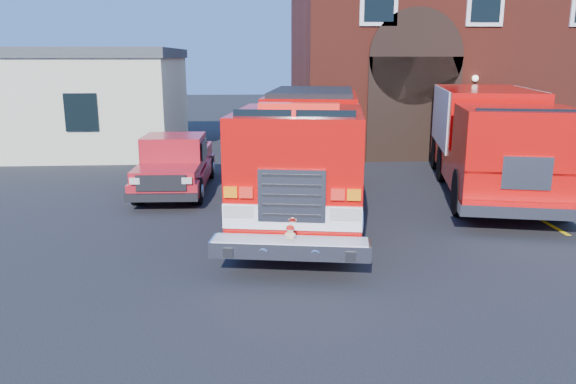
{
  "coord_description": "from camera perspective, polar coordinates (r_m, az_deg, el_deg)",
  "views": [
    {
      "loc": [
        -0.73,
        -12.31,
        3.98
      ],
      "look_at": [
        0.0,
        -1.2,
        1.3
      ],
      "focal_mm": 35.0,
      "sensor_mm": 36.0,
      "label": 1
    }
  ],
  "objects": [
    {
      "name": "side_building",
      "position": [
        26.68,
        -22.07,
        8.74
      ],
      "size": [
        10.2,
        8.2,
        4.35
      ],
      "color": "beige",
      "rests_on": "ground"
    },
    {
      "name": "fire_station",
      "position": [
        28.03,
        17.02,
        13.52
      ],
      "size": [
        15.2,
        10.2,
        8.45
      ],
      "color": "maroon",
      "rests_on": "ground"
    },
    {
      "name": "secondary_truck",
      "position": [
        18.12,
        19.92,
        5.29
      ],
      "size": [
        4.84,
        9.64,
        3.0
      ],
      "color": "black",
      "rests_on": "ground"
    },
    {
      "name": "parking_stripe_near",
      "position": [
        15.66,
        23.92,
        -2.37
      ],
      "size": [
        0.12,
        3.0,
        0.01
      ],
      "primitive_type": "cube",
      "color": "yellow",
      "rests_on": "ground"
    },
    {
      "name": "parking_stripe_far",
      "position": [
        21.0,
        16.47,
        2.06
      ],
      "size": [
        0.12,
        3.0,
        0.01
      ],
      "primitive_type": "cube",
      "color": "yellow",
      "rests_on": "ground"
    },
    {
      "name": "parking_stripe_mid",
      "position": [
        18.28,
        19.65,
        0.17
      ],
      "size": [
        0.12,
        3.0,
        0.01
      ],
      "primitive_type": "cube",
      "color": "yellow",
      "rests_on": "ground"
    },
    {
      "name": "fire_engine",
      "position": [
        14.85,
        1.98,
        4.26
      ],
      "size": [
        4.3,
        10.26,
        3.07
      ],
      "color": "black",
      "rests_on": "ground"
    },
    {
      "name": "pickup_truck",
      "position": [
        17.4,
        -11.29,
        2.8
      ],
      "size": [
        2.03,
        5.33,
        1.73
      ],
      "color": "black",
      "rests_on": "ground"
    },
    {
      "name": "ground",
      "position": [
        12.96,
        -0.35,
        -4.35
      ],
      "size": [
        100.0,
        100.0,
        0.0
      ],
      "primitive_type": "plane",
      "color": "black",
      "rests_on": "ground"
    }
  ]
}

